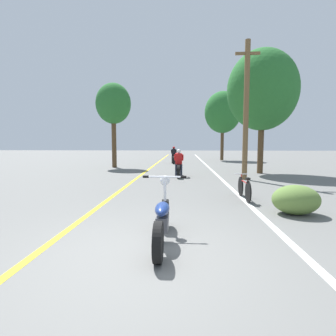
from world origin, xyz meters
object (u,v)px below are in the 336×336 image
(utility_pole, at_px, (246,109))
(roadside_tree_left, at_px, (113,104))
(motorcycle_foreground, at_px, (163,218))
(motorcycle_rider_far, at_px, (174,157))
(motorcycle_rider_lead, at_px, (179,166))
(bicycle_parked, at_px, (244,188))
(roadside_tree_right_far, at_px, (223,112))
(roadside_tree_right_near, at_px, (262,90))

(utility_pole, relative_size, roadside_tree_left, 1.08)
(motorcycle_foreground, xyz_separation_m, motorcycle_rider_far, (-0.45, 17.92, 0.12))
(utility_pole, distance_m, motorcycle_rider_lead, 4.20)
(roadside_tree_left, bearing_deg, utility_pole, -37.32)
(motorcycle_foreground, distance_m, bicycle_parked, 4.18)
(roadside_tree_right_far, distance_m, roadside_tree_left, 12.14)
(roadside_tree_right_far, height_order, motorcycle_rider_far, roadside_tree_right_far)
(roadside_tree_right_far, bearing_deg, motorcycle_rider_lead, -107.11)
(utility_pole, relative_size, motorcycle_foreground, 3.06)
(utility_pole, height_order, roadside_tree_left, utility_pole)
(roadside_tree_right_near, xyz_separation_m, motorcycle_rider_far, (-5.14, 7.23, -4.07))
(roadside_tree_right_far, relative_size, roadside_tree_left, 1.17)
(roadside_tree_left, relative_size, motorcycle_rider_lead, 2.93)
(roadside_tree_right_near, bearing_deg, roadside_tree_right_far, 92.20)
(roadside_tree_right_far, relative_size, motorcycle_rider_lead, 3.43)
(roadside_tree_right_near, xyz_separation_m, motorcycle_foreground, (-4.70, -10.69, -4.19))
(roadside_tree_right_far, bearing_deg, roadside_tree_right_near, -87.80)
(utility_pole, xyz_separation_m, roadside_tree_left, (-7.71, 5.88, 1.14))
(motorcycle_rider_far, bearing_deg, roadside_tree_left, -134.98)
(roadside_tree_right_near, height_order, motorcycle_rider_lead, roadside_tree_right_near)
(motorcycle_foreground, xyz_separation_m, motorcycle_rider_lead, (0.13, 8.88, 0.11))
(motorcycle_foreground, distance_m, motorcycle_rider_lead, 8.88)
(bicycle_parked, bearing_deg, motorcycle_foreground, -121.58)
(roadside_tree_left, xyz_separation_m, motorcycle_foreground, (4.50, -13.86, -3.97))
(utility_pole, distance_m, roadside_tree_right_near, 3.37)
(roadside_tree_right_far, bearing_deg, bicycle_parked, -96.29)
(roadside_tree_right_far, bearing_deg, roadside_tree_left, -136.14)
(roadside_tree_left, bearing_deg, roadside_tree_right_near, -19.07)
(roadside_tree_right_far, xyz_separation_m, motorcycle_foreground, (-4.25, -22.27, -4.34))
(utility_pole, distance_m, motorcycle_rider_far, 10.92)
(roadside_tree_right_far, bearing_deg, motorcycle_foreground, -100.80)
(roadside_tree_right_near, relative_size, motorcycle_rider_far, 3.18)
(roadside_tree_right_near, relative_size, roadside_tree_left, 1.17)
(utility_pole, height_order, bicycle_parked, utility_pole)
(utility_pole, bearing_deg, motorcycle_rider_far, 110.21)
(utility_pole, xyz_separation_m, motorcycle_foreground, (-3.21, -7.99, -2.83))
(roadside_tree_right_near, height_order, bicycle_parked, roadside_tree_right_near)
(motorcycle_foreground, height_order, motorcycle_rider_far, motorcycle_rider_far)
(roadside_tree_left, height_order, motorcycle_rider_lead, roadside_tree_left)
(utility_pole, height_order, motorcycle_rider_lead, utility_pole)
(roadside_tree_right_near, distance_m, motorcycle_rider_lead, 6.38)
(motorcycle_rider_lead, relative_size, motorcycle_rider_far, 0.93)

